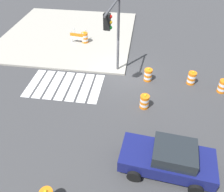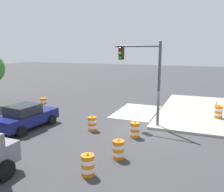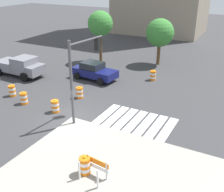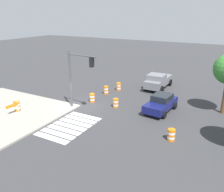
# 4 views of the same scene
# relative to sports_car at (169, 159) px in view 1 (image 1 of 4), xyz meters

# --- Properties ---
(ground_plane) EXTENTS (120.00, 120.00, 0.00)m
(ground_plane) POSITION_rel_sports_car_xyz_m (2.77, -7.43, -0.81)
(ground_plane) COLOR #38383A
(sidewalk_corner) EXTENTS (12.00, 12.00, 0.15)m
(sidewalk_corner) POSITION_rel_sports_car_xyz_m (8.77, -13.43, -0.74)
(sidewalk_corner) COLOR #9E998E
(sidewalk_corner) RESTS_ON ground
(crosswalk_stripes) EXTENTS (5.10, 3.20, 0.02)m
(crosswalk_stripes) POSITION_rel_sports_car_xyz_m (6.77, -5.63, -0.80)
(crosswalk_stripes) COLOR silver
(crosswalk_stripes) RESTS_ON ground
(sports_car) EXTENTS (4.46, 2.46, 1.63)m
(sports_car) POSITION_rel_sports_car_xyz_m (0.00, 0.00, 0.00)
(sports_car) COLOR navy
(sports_car) RESTS_ON ground
(traffic_barrel_near_corner) EXTENTS (0.56, 0.56, 1.02)m
(traffic_barrel_near_corner) POSITION_rel_sports_car_xyz_m (-3.84, -6.52, -0.36)
(traffic_barrel_near_corner) COLOR orange
(traffic_barrel_near_corner) RESTS_ON ground
(traffic_barrel_crosswalk_end) EXTENTS (0.56, 0.56, 1.02)m
(traffic_barrel_crosswalk_end) POSITION_rel_sports_car_xyz_m (-1.91, -7.18, -0.36)
(traffic_barrel_crosswalk_end) COLOR orange
(traffic_barrel_crosswalk_end) RESTS_ON ground
(traffic_barrel_median_near) EXTENTS (0.56, 0.56, 1.02)m
(traffic_barrel_median_near) POSITION_rel_sports_car_xyz_m (1.09, -7.13, -0.36)
(traffic_barrel_median_near) COLOR orange
(traffic_barrel_median_near) RESTS_ON ground
(traffic_barrel_far_curb) EXTENTS (0.56, 0.56, 1.02)m
(traffic_barrel_far_curb) POSITION_rel_sports_car_xyz_m (1.23, -4.23, -0.36)
(traffic_barrel_far_curb) COLOR orange
(traffic_barrel_far_curb) RESTS_ON ground
(traffic_barrel_on_sidewalk) EXTENTS (0.56, 0.56, 1.02)m
(traffic_barrel_on_sidewalk) POSITION_rel_sports_car_xyz_m (6.79, -11.88, -0.21)
(traffic_barrel_on_sidewalk) COLOR orange
(traffic_barrel_on_sidewalk) RESTS_ON sidewalk_corner
(construction_barricade) EXTENTS (1.31, 0.91, 1.00)m
(construction_barricade) POSITION_rel_sports_car_xyz_m (7.40, -11.85, -0.09)
(construction_barricade) COLOR silver
(construction_barricade) RESTS_ON sidewalk_corner
(traffic_light_pole) EXTENTS (0.58, 3.28, 5.50)m
(traffic_light_pole) POSITION_rel_sports_car_xyz_m (3.48, -6.90, 3.10)
(traffic_light_pole) COLOR #4C4C51
(traffic_light_pole) RESTS_ON sidewalk_corner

